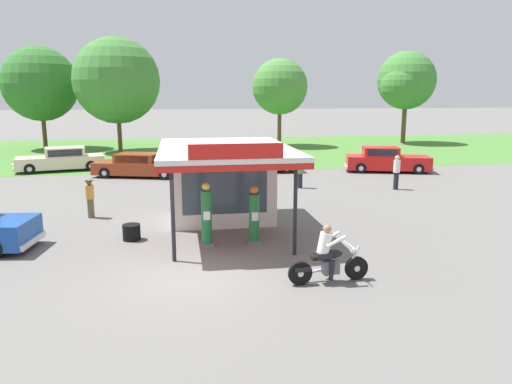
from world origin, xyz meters
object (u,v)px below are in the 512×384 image
Objects in this scene: parked_car_back_row_centre_left at (61,160)px; bystander_admiring_sedan at (90,198)px; parked_car_back_row_right at (256,160)px; gas_pump_nearside at (207,217)px; motorcycle_with_rider at (328,259)px; parked_car_second_row_spare at (386,160)px; bystander_strolling_foreground at (397,171)px; gas_pump_offside at (254,217)px; bystander_leaning_by_kiosk at (300,173)px; parked_car_back_row_centre_right at (139,166)px; spare_tire_stack at (132,232)px.

bystander_admiring_sedan is at bearing -72.81° from parked_car_back_row_centre_left.
parked_car_back_row_right is 3.62× the size of bystander_admiring_sedan.
gas_pump_nearside reaches higher than motorcycle_with_rider.
motorcycle_with_rider reaches higher than parked_car_back_row_centre_left.
bystander_strolling_foreground is at bearing -109.35° from parked_car_second_row_spare.
parked_car_back_row_right is 12.69m from parked_car_back_row_centre_left.
bystander_admiring_sedan is at bearing -128.92° from parked_car_back_row_right.
bystander_admiring_sedan is 15.12m from bystander_strolling_foreground.
parked_car_second_row_spare is 3.65× the size of bystander_admiring_sedan.
parked_car_second_row_spare reaches higher than parked_car_back_row_centre_left.
parked_car_second_row_spare is at bearing 51.57° from gas_pump_offside.
bystander_leaning_by_kiosk is (-6.81, -4.40, 0.09)m from parked_car_second_row_spare.
motorcycle_with_rider reaches higher than bystander_leaning_by_kiosk.
gas_pump_nearside is 12.99m from bystander_strolling_foreground.
gas_pump_offside is 1.26× the size of bystander_admiring_sedan.
gas_pump_offside is at bearing -71.27° from parked_car_back_row_centre_right.
gas_pump_nearside is 0.95× the size of motorcycle_with_rider.
gas_pump_offside is 20.02m from parked_car_back_row_centre_left.
gas_pump_nearside is at bearing -22.72° from spare_tire_stack.
bystander_strolling_foreground is (13.52, -6.19, 0.29)m from parked_car_back_row_centre_right.
spare_tire_stack is at bearing -139.90° from parked_car_second_row_spare.
motorcycle_with_rider is 13.69m from bystander_strolling_foreground.
motorcycle_with_rider is 7.20m from spare_tire_stack.
parked_car_back_row_right is 8.35m from parked_car_second_row_spare.
parked_car_second_row_spare is at bearing 70.65° from bystander_strolling_foreground.
parked_car_second_row_spare is 9.38× the size of spare_tire_stack.
gas_pump_nearside is at bearing -142.52° from bystander_strolling_foreground.
bystander_strolling_foreground is (10.31, 7.91, -0.02)m from gas_pump_nearside.
motorcycle_with_rider is at bearing -50.95° from gas_pump_nearside.
parked_car_back_row_centre_left is at bearing 118.41° from motorcycle_with_rider.
spare_tire_stack is (5.90, -16.31, -0.43)m from parked_car_back_row_centre_left.
bystander_leaning_by_kiosk is 0.86× the size of bystander_strolling_foreground.
gas_pump_offside reaches higher than parked_car_second_row_spare.
parked_car_back_row_right is at bearing 64.63° from spare_tire_stack.
motorcycle_with_rider is 0.40× the size of parked_car_back_row_right.
parked_car_second_row_spare is 18.99m from bystander_admiring_sedan.
gas_pump_nearside is 10.61m from bystander_leaning_by_kiosk.
parked_car_back_row_right is 5.91m from bystander_leaning_by_kiosk.
parked_car_second_row_spare is at bearing 32.85° from bystander_leaning_by_kiosk.
parked_car_back_row_centre_right is 3.26× the size of bystander_strolling_foreground.
bystander_strolling_foreground is (7.36, 11.54, 0.30)m from motorcycle_with_rider.
parked_car_back_row_right reaches higher than parked_car_second_row_spare.
parked_car_second_row_spare is at bearing 47.71° from gas_pump_nearside.
parked_car_second_row_spare reaches higher than spare_tire_stack.
bystander_leaning_by_kiosk is at bearing 25.49° from bystander_admiring_sedan.
bystander_strolling_foreground reaches higher than bystander_leaning_by_kiosk.
gas_pump_nearside reaches higher than bystander_admiring_sedan.
gas_pump_offside is 17.22m from parked_car_second_row_spare.
parked_car_second_row_spare is (8.24, -1.34, -0.01)m from parked_car_back_row_right.
parked_car_back_row_right is 0.97× the size of parked_car_back_row_centre_left.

